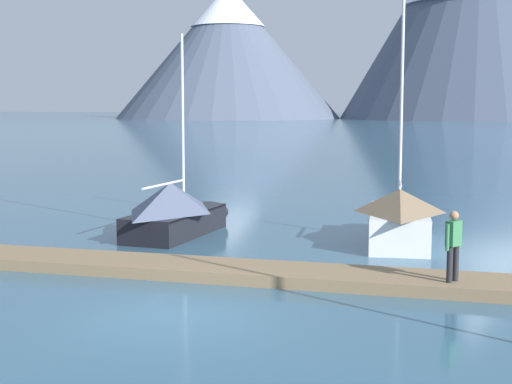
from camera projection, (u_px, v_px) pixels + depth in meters
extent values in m
plane|color=#335B75|center=(174.00, 318.00, 15.87)|extent=(700.00, 700.00, 0.00)
cone|color=#4C566B|center=(228.00, 52.00, 229.90)|extent=(68.34, 68.34, 40.14)
cone|color=white|center=(228.00, 6.00, 228.30)|extent=(22.57, 22.57, 12.63)
cube|color=#846B4C|center=(234.00, 271.00, 19.66)|extent=(28.39, 2.49, 0.30)
cylinder|color=#38383D|center=(224.00, 279.00, 18.87)|extent=(27.22, 0.76, 0.24)
cylinder|color=#38383D|center=(243.00, 266.00, 20.46)|extent=(27.22, 0.76, 0.24)
cube|color=black|center=(175.00, 223.00, 25.81)|extent=(2.10, 4.77, 0.86)
ellipsoid|color=black|center=(207.00, 212.00, 28.32)|extent=(1.67, 2.07, 0.81)
cube|color=black|center=(175.00, 212.00, 25.77)|extent=(2.13, 4.67, 0.06)
cylinder|color=silver|center=(183.00, 122.00, 26.05)|extent=(0.10, 0.10, 5.99)
cylinder|color=silver|center=(164.00, 184.00, 24.90)|extent=(0.25, 2.98, 0.08)
pyramid|color=#4C5670|center=(170.00, 197.00, 25.38)|extent=(2.30, 3.85, 0.99)
cube|color=white|center=(399.00, 227.00, 24.17)|extent=(2.30, 4.65, 1.10)
ellipsoid|color=white|center=(398.00, 216.00, 26.59)|extent=(1.68, 1.56, 1.04)
cube|color=slate|center=(399.00, 212.00, 24.11)|extent=(2.33, 4.57, 0.06)
cylinder|color=silver|center=(402.00, 90.00, 24.20)|extent=(0.10, 0.10, 7.60)
cylinder|color=silver|center=(400.00, 183.00, 23.51)|extent=(0.33, 2.10, 0.08)
pyramid|color=#7A664C|center=(400.00, 201.00, 23.73)|extent=(2.45, 3.79, 0.72)
cylinder|color=#232328|center=(450.00, 265.00, 17.73)|extent=(0.14, 0.14, 0.86)
cylinder|color=#232328|center=(456.00, 263.00, 17.90)|extent=(0.14, 0.14, 0.86)
cube|color=#387A4C|center=(454.00, 233.00, 17.73)|extent=(0.38, 0.44, 0.60)
sphere|color=#A37556|center=(454.00, 216.00, 17.68)|extent=(0.22, 0.22, 0.22)
cylinder|color=#387A4C|center=(447.00, 237.00, 17.57)|extent=(0.09, 0.09, 0.62)
cylinder|color=#387A4C|center=(459.00, 235.00, 17.91)|extent=(0.09, 0.09, 0.62)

